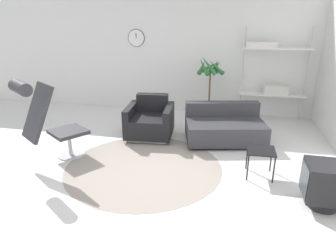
{
  "coord_description": "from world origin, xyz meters",
  "views": [
    {
      "loc": [
        1.27,
        -4.02,
        2.16
      ],
      "look_at": [
        0.34,
        0.34,
        0.55
      ],
      "focal_mm": 32.0,
      "sensor_mm": 36.0,
      "label": 1
    }
  ],
  "objects": [
    {
      "name": "couch_low",
      "position": [
        1.2,
        1.27,
        0.25
      ],
      "size": [
        1.56,
        1.18,
        0.67
      ],
      "rotation": [
        0.0,
        0.0,
        3.37
      ],
      "color": "black",
      "rests_on": "ground_plane"
    },
    {
      "name": "ground_plane",
      "position": [
        0.0,
        0.0,
        0.0
      ],
      "size": [
        12.0,
        12.0,
        0.0
      ],
      "primitive_type": "plane",
      "color": "silver"
    },
    {
      "name": "side_table",
      "position": [
        1.75,
        0.03,
        0.36
      ],
      "size": [
        0.39,
        0.39,
        0.41
      ],
      "color": "black",
      "rests_on": "ground_plane"
    },
    {
      "name": "shelf_unit",
      "position": [
        2.1,
        2.76,
        1.08
      ],
      "size": [
        1.39,
        0.28,
        2.02
      ],
      "color": "#BCBCC1",
      "rests_on": "ground_plane"
    },
    {
      "name": "wall_back",
      "position": [
        -0.0,
        3.06,
        1.4
      ],
      "size": [
        12.0,
        0.09,
        2.8
      ],
      "color": "silver",
      "rests_on": "ground_plane"
    },
    {
      "name": "armchair_red",
      "position": [
        -0.2,
        1.22,
        0.29
      ],
      "size": [
        0.92,
        0.92,
        0.76
      ],
      "rotation": [
        0.0,
        0.0,
        3.23
      ],
      "color": "silver",
      "rests_on": "ground_plane"
    },
    {
      "name": "round_rug",
      "position": [
        0.04,
        -0.06,
        0.0
      ],
      "size": [
        2.4,
        2.4,
        0.01
      ],
      "color": "gray",
      "rests_on": "ground_plane"
    },
    {
      "name": "lounge_chair",
      "position": [
        -1.46,
        -0.18,
        0.77
      ],
      "size": [
        0.96,
        1.08,
        1.34
      ],
      "rotation": [
        0.0,
        0.0,
        -0.61
      ],
      "color": "#BCBCC1",
      "rests_on": "ground_plane"
    },
    {
      "name": "potted_plant",
      "position": [
        0.82,
        2.44,
        0.66
      ],
      "size": [
        0.61,
        0.58,
        1.44
      ],
      "color": "#333338",
      "rests_on": "ground_plane"
    },
    {
      "name": "crt_television",
      "position": [
        2.45,
        -0.6,
        0.31
      ],
      "size": [
        0.5,
        0.47,
        0.57
      ],
      "rotation": [
        0.0,
        0.0,
        1.55
      ],
      "color": "black",
      "rests_on": "ground_plane"
    }
  ]
}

